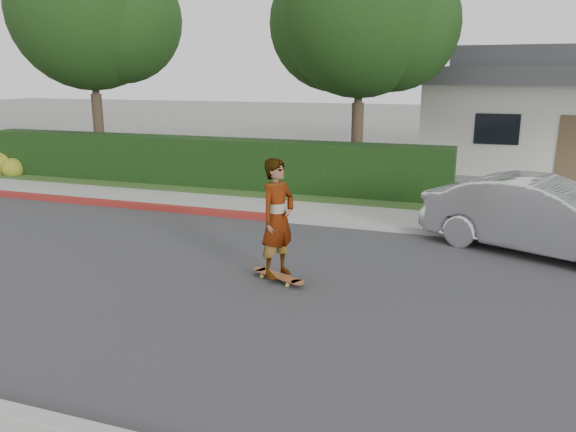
# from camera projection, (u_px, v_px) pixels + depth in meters

# --- Properties ---
(ground) EXTENTS (120.00, 120.00, 0.00)m
(ground) POSITION_uv_depth(u_px,v_px,m) (153.00, 275.00, 9.60)
(ground) COLOR slate
(ground) RESTS_ON ground
(road) EXTENTS (60.00, 8.00, 0.01)m
(road) POSITION_uv_depth(u_px,v_px,m) (153.00, 274.00, 9.60)
(road) COLOR #2D2D30
(road) RESTS_ON ground
(curb_far) EXTENTS (60.00, 0.20, 0.15)m
(curb_far) POSITION_uv_depth(u_px,v_px,m) (248.00, 216.00, 13.33)
(curb_far) COLOR #9E9E99
(curb_far) RESTS_ON ground
(curb_red_section) EXTENTS (12.00, 0.21, 0.15)m
(curb_red_section) POSITION_uv_depth(u_px,v_px,m) (76.00, 200.00, 14.94)
(curb_red_section) COLOR maroon
(curb_red_section) RESTS_ON ground
(sidewalk_far) EXTENTS (60.00, 1.60, 0.12)m
(sidewalk_far) POSITION_uv_depth(u_px,v_px,m) (262.00, 208.00, 14.16)
(sidewalk_far) COLOR gray
(sidewalk_far) RESTS_ON ground
(planting_strip) EXTENTS (60.00, 1.60, 0.10)m
(planting_strip) POSITION_uv_depth(u_px,v_px,m) (284.00, 196.00, 15.62)
(planting_strip) COLOR #2D4C1E
(planting_strip) RESTS_ON ground
(hedge) EXTENTS (15.00, 1.00, 1.50)m
(hedge) POSITION_uv_depth(u_px,v_px,m) (197.00, 162.00, 16.97)
(hedge) COLOR black
(hedge) RESTS_ON ground
(flowering_shrub) EXTENTS (1.40, 1.00, 0.90)m
(flowering_shrub) POSITION_uv_depth(u_px,v_px,m) (6.00, 166.00, 18.91)
(flowering_shrub) COLOR #2D4C19
(flowering_shrub) RESTS_ON ground
(tree_left) EXTENTS (5.99, 5.21, 8.00)m
(tree_left) POSITION_uv_depth(u_px,v_px,m) (93.00, 15.00, 18.69)
(tree_left) COLOR #33261C
(tree_left) RESTS_ON ground
(tree_center) EXTENTS (5.66, 4.84, 7.44)m
(tree_center) POSITION_uv_depth(u_px,v_px,m) (361.00, 19.00, 16.32)
(tree_center) COLOR #33261C
(tree_center) RESTS_ON ground
(house) EXTENTS (10.60, 8.60, 4.30)m
(house) POSITION_uv_depth(u_px,v_px,m) (568.00, 108.00, 21.13)
(house) COLOR beige
(house) RESTS_ON ground
(skateboard) EXTENTS (1.09, 0.65, 0.10)m
(skateboard) POSITION_uv_depth(u_px,v_px,m) (278.00, 276.00, 9.26)
(skateboard) COLOR gold
(skateboard) RESTS_ON ground
(skateboarder) EXTENTS (0.68, 0.83, 1.94)m
(skateboarder) POSITION_uv_depth(u_px,v_px,m) (278.00, 218.00, 9.02)
(skateboarder) COLOR white
(skateboarder) RESTS_ON skateboard
(car_silver) EXTENTS (4.63, 3.08, 1.44)m
(car_silver) POSITION_uv_depth(u_px,v_px,m) (543.00, 217.00, 10.58)
(car_silver) COLOR #BABCC2
(car_silver) RESTS_ON ground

